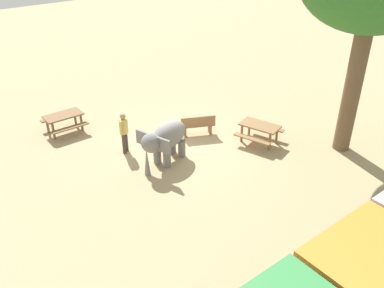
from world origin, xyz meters
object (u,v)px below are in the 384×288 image
at_px(picnic_table_near, 64,119).
at_px(picnic_table_far, 260,129).
at_px(elephant, 165,139).
at_px(wooden_bench, 198,125).
at_px(person_handler, 124,130).

relative_size(picnic_table_near, picnic_table_far, 0.80).
height_order(elephant, picnic_table_far, elephant).
height_order(elephant, picnic_table_near, elephant).
bearing_deg(elephant, picnic_table_near, -83.26).
height_order(wooden_bench, picnic_table_near, wooden_bench).
bearing_deg(picnic_table_near, person_handler, 111.12).
bearing_deg(picnic_table_far, picnic_table_near, -151.91).
distance_m(wooden_bench, picnic_table_near, 5.47).
relative_size(person_handler, wooden_bench, 1.13).
relative_size(person_handler, picnic_table_near, 1.08).
xyz_separation_m(picnic_table_near, picnic_table_far, (-5.68, 5.52, 0.00)).
distance_m(elephant, wooden_bench, 2.40).
height_order(picnic_table_near, picnic_table_far, same).
distance_m(elephant, picnic_table_near, 4.89).
bearing_deg(person_handler, wooden_bench, 42.77).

